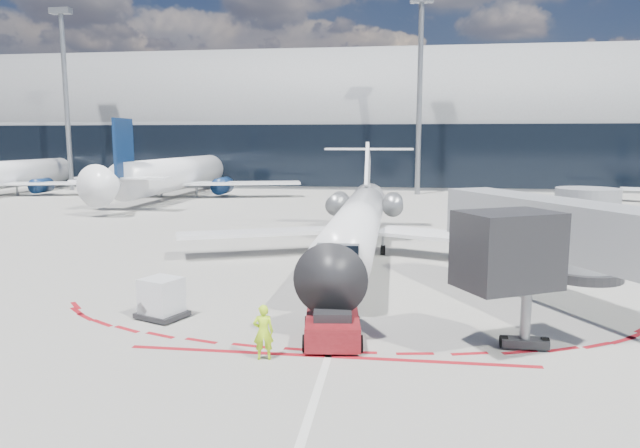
# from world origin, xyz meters

# --- Properties ---
(ground) EXTENTS (260.00, 260.00, 0.00)m
(ground) POSITION_xyz_m (0.00, 0.00, 0.00)
(ground) COLOR gray
(ground) RESTS_ON ground
(apron_centerline) EXTENTS (0.25, 40.00, 0.01)m
(apron_centerline) POSITION_xyz_m (0.00, 2.00, 0.01)
(apron_centerline) COLOR silver
(apron_centerline) RESTS_ON ground
(apron_stop_bar) EXTENTS (14.00, 0.25, 0.01)m
(apron_stop_bar) POSITION_xyz_m (0.00, -11.50, 0.01)
(apron_stop_bar) COLOR maroon
(apron_stop_bar) RESTS_ON ground
(terminal_building) EXTENTS (150.00, 24.15, 24.00)m
(terminal_building) POSITION_xyz_m (0.00, 64.97, 8.52)
(terminal_building) COLOR gray
(terminal_building) RESTS_ON ground
(jet_bridge) EXTENTS (10.03, 15.20, 4.90)m
(jet_bridge) POSITION_xyz_m (9.79, -3.01, 3.01)
(jet_bridge) COLOR gray
(jet_bridge) RESTS_ON ground
(light_mast_west) EXTENTS (0.70, 0.70, 25.00)m
(light_mast_west) POSITION_xyz_m (-45.00, 48.00, 12.50)
(light_mast_west) COLOR gray
(light_mast_west) RESTS_ON ground
(light_mast_centre) EXTENTS (0.70, 0.70, 25.00)m
(light_mast_centre) POSITION_xyz_m (5.00, 48.00, 12.50)
(light_mast_centre) COLOR gray
(light_mast_centre) RESTS_ON ground
(regional_jet) EXTENTS (23.07, 28.45, 7.13)m
(regional_jet) POSITION_xyz_m (-0.08, 4.74, 2.38)
(regional_jet) COLOR white
(regional_jet) RESTS_ON ground
(pushback_tug) EXTENTS (2.39, 4.96, 1.27)m
(pushback_tug) POSITION_xyz_m (-0.02, -10.03, 0.56)
(pushback_tug) COLOR #600D12
(pushback_tug) RESTS_ON ground
(ramp_worker) EXTENTS (0.77, 0.59, 1.89)m
(ramp_worker) POSITION_xyz_m (-2.12, -12.01, 0.94)
(ramp_worker) COLOR #C3FF1A
(ramp_worker) RESTS_ON ground
(uld_container) EXTENTS (2.24, 2.09, 1.69)m
(uld_container) POSITION_xyz_m (-7.28, -8.22, 0.83)
(uld_container) COLOR black
(uld_container) RESTS_ON ground
(safety_cone_left) EXTENTS (0.40, 0.40, 0.56)m
(safety_cone_left) POSITION_xyz_m (-6.95, -7.43, 0.28)
(safety_cone_left) COLOR orange
(safety_cone_left) RESTS_ON ground
(safety_cone_right) EXTENTS (0.41, 0.41, 0.56)m
(safety_cone_right) POSITION_xyz_m (-0.50, -11.15, 0.28)
(safety_cone_right) COLOR orange
(safety_cone_right) RESTS_ON ground
(bg_airliner_0) EXTENTS (32.70, 34.62, 10.58)m
(bg_airliner_0) POSITION_xyz_m (-49.62, 40.23, 5.29)
(bg_airliner_0) COLOR white
(bg_airliner_0) RESTS_ON ground
(bg_airliner_1) EXTENTS (36.55, 38.70, 11.82)m
(bg_airliner_1) POSITION_xyz_m (-25.53, 41.27, 5.91)
(bg_airliner_1) COLOR white
(bg_airliner_1) RESTS_ON ground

